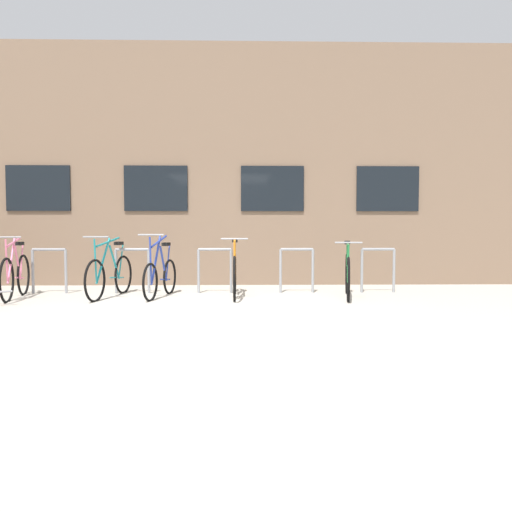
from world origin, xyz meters
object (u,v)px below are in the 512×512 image
bicycle_pink (15,275)px  bicycle_teal (110,274)px  bicycle_green (348,274)px  bicycle_blue (160,276)px  bicycle_orange (235,273)px

bicycle_pink → bicycle_teal: bicycle_teal is taller
bicycle_teal → bicycle_green: bearing=-1.3°
bicycle_pink → bicycle_teal: 1.56m
bicycle_green → bicycle_pink: bicycle_pink is taller
bicycle_pink → bicycle_teal: (1.56, 0.12, -0.01)m
bicycle_blue → bicycle_green: (3.22, -0.07, 0.03)m
bicycle_orange → bicycle_teal: (-2.15, -0.01, -0.02)m
bicycle_blue → bicycle_orange: 1.28m
bicycle_green → bicycle_orange: bicycle_orange is taller
bicycle_blue → bicycle_teal: bicycle_blue is taller
bicycle_orange → bicycle_pink: bearing=-177.9°
bicycle_green → bicycle_orange: bearing=176.9°
bicycle_blue → bicycle_pink: size_ratio=0.93×
bicycle_blue → bicycle_green: bearing=-1.2°
bicycle_teal → bicycle_orange: bearing=0.3°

